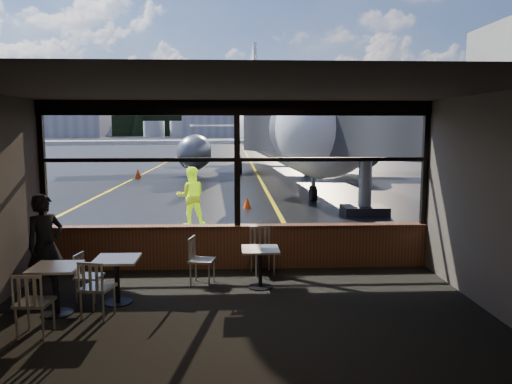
{
  "coord_description": "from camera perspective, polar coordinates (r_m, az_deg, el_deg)",
  "views": [
    {
      "loc": [
        -0.09,
        -10.27,
        2.92
      ],
      "look_at": [
        0.44,
        1.0,
        1.5
      ],
      "focal_mm": 35.0,
      "sensor_mm": 36.0,
      "label": 1
    }
  ],
  "objects": [
    {
      "name": "hangar_mid",
      "position": [
        195.28,
        -2.65,
        7.79
      ],
      "size": [
        38.0,
        15.0,
        10.0
      ],
      "primitive_type": null,
      "color": "silver",
      "rests_on": "ground_plane"
    },
    {
      "name": "mullion_right",
      "position": [
        11.06,
        18.78,
        3.06
      ],
      "size": [
        0.12,
        0.12,
        2.6
      ],
      "primitive_type": "cube",
      "color": "black",
      "rests_on": "ground"
    },
    {
      "name": "cafe_table_left",
      "position": [
        8.62,
        -21.83,
        -10.39
      ],
      "size": [
        0.72,
        0.72,
        0.79
      ],
      "primitive_type": null,
      "color": "gray",
      "rests_on": "carpet_floor"
    },
    {
      "name": "hangar_left",
      "position": [
        202.73,
        -23.02,
        7.35
      ],
      "size": [
        45.0,
        18.0,
        11.0
      ],
      "primitive_type": null,
      "color": "silver",
      "rests_on": "ground_plane"
    },
    {
      "name": "wall_right",
      "position": [
        8.42,
        26.41,
        -1.57
      ],
      "size": [
        0.04,
        6.0,
        3.5
      ],
      "primitive_type": "cube",
      "color": "#49413A",
      "rests_on": "ground"
    },
    {
      "name": "chair_mid_w",
      "position": [
        9.1,
        -18.51,
        -9.2
      ],
      "size": [
        0.53,
        0.53,
        0.83
      ],
      "primitive_type": null,
      "rotation": [
        0.0,
        0.0,
        -1.75
      ],
      "color": "beige",
      "rests_on": "carpet_floor"
    },
    {
      "name": "mullion_left",
      "position": [
        11.0,
        -23.24,
        2.84
      ],
      "size": [
        0.12,
        0.12,
        2.6
      ],
      "primitive_type": "cube",
      "color": "black",
      "rests_on": "ground"
    },
    {
      "name": "carpet_floor",
      "position": [
        7.84,
        -1.89,
        -14.64
      ],
      "size": [
        8.0,
        6.0,
        0.01
      ],
      "primitive_type": "cube",
      "color": "black",
      "rests_on": "ground"
    },
    {
      "name": "chair_mid_s",
      "position": [
        8.26,
        -17.66,
        -10.42
      ],
      "size": [
        0.62,
        0.62,
        0.95
      ],
      "primitive_type": null,
      "rotation": [
        0.0,
        0.0,
        -0.24
      ],
      "color": "beige",
      "rests_on": "carpet_floor"
    },
    {
      "name": "chair_near_n",
      "position": [
        10.13,
        0.77,
        -6.74
      ],
      "size": [
        0.63,
        0.63,
        0.97
      ],
      "primitive_type": null,
      "rotation": [
        0.0,
        0.0,
        3.36
      ],
      "color": "beige",
      "rests_on": "carpet_floor"
    },
    {
      "name": "ceiling",
      "position": [
        7.3,
        -2.01,
        11.72
      ],
      "size": [
        8.0,
        6.0,
        0.04
      ],
      "primitive_type": "cube",
      "color": "#38332D",
      "rests_on": "ground"
    },
    {
      "name": "chair_near_w",
      "position": [
        9.52,
        -6.17,
        -7.84
      ],
      "size": [
        0.6,
        0.6,
        0.92
      ],
      "primitive_type": null,
      "rotation": [
        0.0,
        0.0,
        -1.78
      ],
      "color": "#AFAB9E",
      "rests_on": "carpet_floor"
    },
    {
      "name": "wall_back",
      "position": [
        4.43,
        -1.46,
        -8.17
      ],
      "size": [
        8.0,
        0.04,
        3.5
      ],
      "primitive_type": "cube",
      "color": "#49413A",
      "rests_on": "ground"
    },
    {
      "name": "jet_bridge",
      "position": [
        16.21,
        10.54,
        5.26
      ],
      "size": [
        9.05,
        11.06,
        4.83
      ],
      "primitive_type": null,
      "color": "#2A2A2D",
      "rests_on": "ground_plane"
    },
    {
      "name": "cone_wing",
      "position": [
        30.99,
        -13.35,
        2.09
      ],
      "size": [
        0.39,
        0.39,
        0.55
      ],
      "primitive_type": "cone",
      "color": "#F34707",
      "rests_on": "ground_plane"
    },
    {
      "name": "cone_nose",
      "position": [
        18.52,
        -1.03,
        -1.21
      ],
      "size": [
        0.32,
        0.32,
        0.44
      ],
      "primitive_type": "cone",
      "color": "#DE4F07",
      "rests_on": "ground_plane"
    },
    {
      "name": "treeline",
      "position": [
        220.29,
        -2.65,
        7.98
      ],
      "size": [
        360.0,
        3.0,
        12.0
      ],
      "primitive_type": "cube",
      "color": "black",
      "rests_on": "ground_plane"
    },
    {
      "name": "hangar_right",
      "position": [
        197.65,
        15.2,
        7.83
      ],
      "size": [
        50.0,
        20.0,
        12.0
      ],
      "primitive_type": null,
      "color": "silver",
      "rests_on": "ground_plane"
    },
    {
      "name": "mullion_centre",
      "position": [
        10.3,
        -2.17,
        3.16
      ],
      "size": [
        0.12,
        0.12,
        2.6
      ],
      "primitive_type": "cube",
      "color": "black",
      "rests_on": "ground"
    },
    {
      "name": "fuel_tank_c",
      "position": [
        192.53,
        -5.64,
        7.18
      ],
      "size": [
        8.0,
        8.0,
        6.0
      ],
      "primitive_type": "cylinder",
      "color": "silver",
      "rests_on": "ground_plane"
    },
    {
      "name": "window_transom",
      "position": [
        10.29,
        -2.17,
        3.71
      ],
      "size": [
        8.0,
        0.1,
        0.08
      ],
      "primitive_type": "cube",
      "color": "black",
      "rests_on": "ground"
    },
    {
      "name": "chair_left_s",
      "position": [
        7.88,
        -23.98,
        -11.53
      ],
      "size": [
        0.55,
        0.55,
        0.96
      ],
      "primitive_type": null,
      "rotation": [
        0.0,
        0.0,
        -0.05
      ],
      "color": "beige",
      "rests_on": "carpet_floor"
    },
    {
      "name": "cafe_table_near",
      "position": [
        9.31,
        0.49,
        -8.7
      ],
      "size": [
        0.68,
        0.68,
        0.75
      ],
      "primitive_type": null,
      "color": "#9E9A91",
      "rests_on": "carpet_floor"
    },
    {
      "name": "passenger",
      "position": [
        9.51,
        -22.95,
        -5.64
      ],
      "size": [
        0.77,
        0.78,
        1.81
      ],
      "primitive_type": "imported",
      "rotation": [
        0.0,
        0.0,
        0.8
      ],
      "color": "black",
      "rests_on": "carpet_floor"
    },
    {
      "name": "cafe_table_mid",
      "position": [
        8.82,
        -15.56,
        -9.76
      ],
      "size": [
        0.71,
        0.71,
        0.78
      ],
      "primitive_type": null,
      "color": "#ABA69D",
      "rests_on": "carpet_floor"
    },
    {
      "name": "window_sill",
      "position": [
        10.57,
        -2.12,
        -6.35
      ],
      "size": [
        8.0,
        0.28,
        0.9
      ],
      "primitive_type": "cube",
      "color": "#542A19",
      "rests_on": "ground"
    },
    {
      "name": "fuel_tank_b",
      "position": [
        193.3,
        -8.63,
        7.13
      ],
      "size": [
        8.0,
        8.0,
        6.0
      ],
      "primitive_type": "cylinder",
      "color": "silver",
      "rests_on": "ground_plane"
    },
    {
      "name": "fuel_tank_a",
      "position": [
        194.59,
        -11.58,
        7.07
      ],
      "size": [
        8.0,
        8.0,
        6.0
      ],
      "primitive_type": "cylinder",
      "color": "silver",
      "rests_on": "ground_plane"
    },
    {
      "name": "ground_crew",
      "position": [
        15.29,
        -7.45,
        -0.49
      ],
      "size": [
        0.96,
        0.8,
        1.79
      ],
      "primitive_type": "imported",
      "rotation": [
        0.0,
        0.0,
        3.29
      ],
      "color": "#BFF219",
      "rests_on": "ground_plane"
    },
    {
      "name": "window_header",
      "position": [
        10.28,
        -2.2,
        9.56
      ],
      "size": [
        8.0,
        0.18,
        0.3
      ],
      "primitive_type": "cube",
      "color": "black",
      "rests_on": "ground"
    },
    {
      "name": "airliner",
      "position": [
        32.38,
        2.27,
        11.66
      ],
      "size": [
        31.38,
        37.04,
        10.9
      ],
      "primitive_type": null,
      "rotation": [
        0.0,
        0.0,
        0.05
      ],
      "color": "white",
      "rests_on": "ground_plane"
    },
    {
      "name": "ground_plane",
      "position": [
        130.31,
        -2.62,
        5.9
      ],
      "size": [
        520.0,
        520.0,
        0.0
      ],
      "primitive_type": "plane",
      "color": "black",
      "rests_on": "ground"
    }
  ]
}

